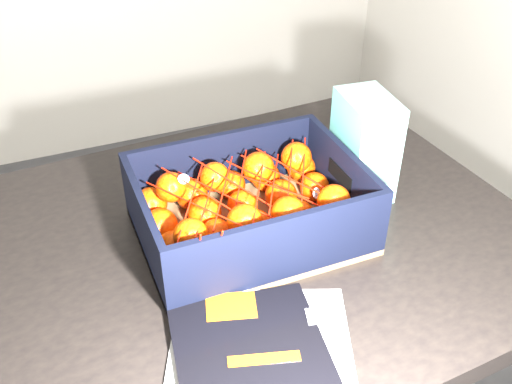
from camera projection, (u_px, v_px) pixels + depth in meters
name	position (u px, v px, depth m)	size (l,w,h in m)	color
table	(202.00, 291.00, 1.07)	(1.25, 0.87, 0.75)	black
magazine_stack	(259.00, 370.00, 0.79)	(0.35, 0.34, 0.02)	silver
produce_crate	(249.00, 214.00, 1.02)	(0.38, 0.29, 0.13)	#906742
clementine_heap	(250.00, 209.00, 1.01)	(0.37, 0.26, 0.10)	#FF4105
mesh_net	(247.00, 190.00, 0.98)	(0.32, 0.25, 0.09)	red
retail_carton	(364.00, 145.00, 1.10)	(0.09, 0.13, 0.20)	silver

